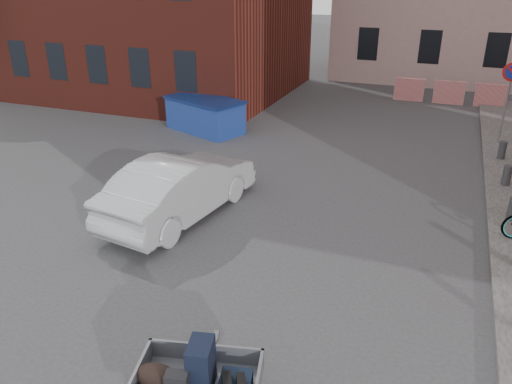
% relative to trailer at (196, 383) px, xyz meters
% --- Properties ---
extents(ground, '(120.00, 120.00, 0.00)m').
position_rel_trailer_xyz_m(ground, '(-1.77, 4.22, -0.61)').
color(ground, '#38383A').
rests_on(ground, ground).
extents(no_parking_sign, '(0.60, 0.09, 2.65)m').
position_rel_trailer_xyz_m(no_parking_sign, '(4.23, 13.70, 1.41)').
color(no_parking_sign, gray).
rests_on(no_parking_sign, sidewalk).
extents(barriers, '(4.70, 0.18, 1.00)m').
position_rel_trailer_xyz_m(barriers, '(2.43, 19.22, -0.11)').
color(barriers, red).
rests_on(barriers, ground).
extents(trailer, '(1.82, 1.95, 1.20)m').
position_rel_trailer_xyz_m(trailer, '(0.00, 0.00, 0.00)').
color(trailer, black).
rests_on(trailer, ground).
extents(dumpster, '(3.23, 2.43, 1.21)m').
position_rel_trailer_xyz_m(dumpster, '(-5.74, 11.64, 0.00)').
color(dumpster, navy).
rests_on(dumpster, ground).
extents(silver_car, '(2.18, 4.68, 1.48)m').
position_rel_trailer_xyz_m(silver_car, '(-3.15, 5.22, 0.13)').
color(silver_car, '#B6B9BE').
rests_on(silver_car, ground).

